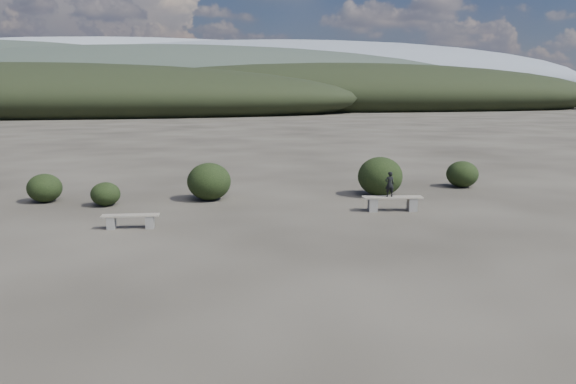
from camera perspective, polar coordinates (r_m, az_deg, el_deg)
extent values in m
plane|color=#2A2621|center=(12.75, 3.53, -7.59)|extent=(1200.00, 1200.00, 0.00)
cube|color=slate|center=(16.86, -17.52, -3.01)|extent=(0.25, 0.33, 0.36)
cube|color=slate|center=(16.68, -13.86, -2.96)|extent=(0.25, 0.33, 0.36)
cube|color=gray|center=(16.72, -15.73, -2.31)|extent=(1.65, 0.47, 0.05)
cube|color=slate|center=(18.65, 8.59, -1.30)|extent=(0.33, 0.42, 0.44)
cube|color=slate|center=(18.93, 12.49, -1.25)|extent=(0.33, 0.42, 0.44)
cube|color=gray|center=(18.73, 10.58, -0.54)|extent=(2.00, 0.71, 0.05)
imported|color=black|center=(18.63, 10.28, 0.80)|extent=(0.31, 0.21, 0.83)
ellipsoid|color=black|center=(20.31, -18.05, -0.20)|extent=(1.00, 1.00, 0.82)
ellipsoid|color=black|center=(20.51, -8.02, 1.06)|extent=(1.58, 1.58, 1.36)
ellipsoid|color=black|center=(21.44, 9.34, 1.58)|extent=(1.68, 1.68, 1.47)
ellipsoid|color=black|center=(24.19, 17.29, 1.74)|extent=(1.30, 1.30, 1.08)
ellipsoid|color=black|center=(21.74, -23.49, 0.38)|extent=(1.20, 1.20, 1.02)
ellipsoid|color=black|center=(104.08, -23.48, 8.65)|extent=(110.00, 40.00, 12.00)
ellipsoid|color=black|center=(127.56, 6.43, 9.74)|extent=(120.00, 44.00, 14.00)
ellipsoid|color=#303B30|center=(171.78, -10.18, 10.48)|extent=(190.00, 64.00, 24.00)
ellipsoid|color=gray|center=(320.25, 2.20, 11.20)|extent=(340.00, 110.00, 44.00)
ellipsoid|color=#9199A3|center=(412.72, -15.06, 11.00)|extent=(460.00, 140.00, 56.00)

